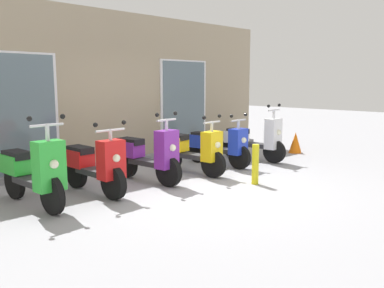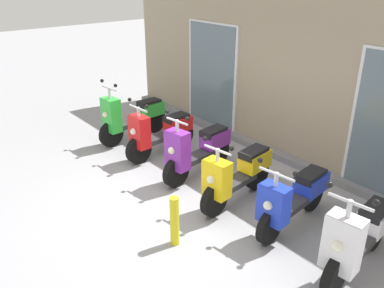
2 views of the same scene
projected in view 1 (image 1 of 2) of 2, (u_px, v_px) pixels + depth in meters
name	position (u px, v px, depth m)	size (l,w,h in m)	color
ground_plane	(200.00, 186.00, 6.91)	(40.00, 40.00, 0.00)	#939399
storefront_facade	(110.00, 92.00, 8.63)	(9.24, 0.50, 3.24)	gray
scooter_green	(33.00, 171.00, 5.70)	(0.53, 1.65, 1.34)	black
scooter_red	(94.00, 165.00, 6.40)	(0.58, 1.57, 1.19)	black
scooter_purple	(148.00, 155.00, 7.14)	(0.56, 1.58, 1.27)	black
scooter_yellow	(192.00, 150.00, 7.80)	(0.57, 1.57, 1.17)	black
scooter_blue	(218.00, 145.00, 8.56)	(0.58, 1.59, 1.14)	black
scooter_white	(254.00, 140.00, 9.16)	(0.56, 1.61, 1.30)	black
traffic_cone	(295.00, 143.00, 10.17)	(0.32, 0.32, 0.52)	orange
curb_bollard	(255.00, 164.00, 7.01)	(0.12, 0.12, 0.70)	yellow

